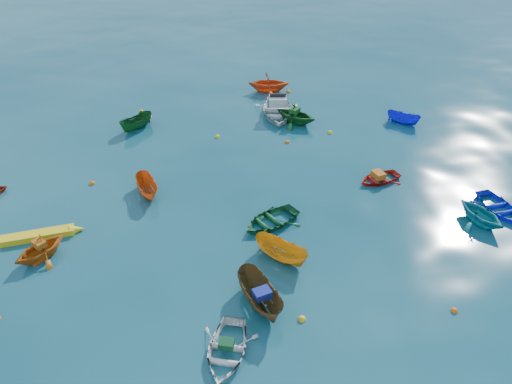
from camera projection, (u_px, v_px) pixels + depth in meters
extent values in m
plane|color=#0A3A49|center=(275.00, 259.00, 23.25)|extent=(160.00, 160.00, 0.00)
imported|color=white|center=(226.00, 354.00, 18.91)|extent=(3.10, 3.63, 0.64)
imported|color=brown|center=(260.00, 305.00, 20.94)|extent=(2.03, 3.48, 1.27)
imported|color=#1121D8|center=(497.00, 210.00, 26.39)|extent=(2.34, 3.11, 0.61)
imported|color=#CF6513|center=(42.00, 257.00, 23.35)|extent=(3.31, 3.28, 1.32)
imported|color=orange|center=(281.00, 259.00, 23.27)|extent=(2.71, 2.83, 1.10)
imported|color=#145629|center=(270.00, 224.00, 25.44)|extent=(3.84, 3.44, 0.66)
imported|color=teal|center=(479.00, 222.00, 25.53)|extent=(3.01, 3.24, 1.39)
imported|color=#D05413|center=(148.00, 194.00, 27.62)|extent=(1.57, 2.82, 1.03)
imported|color=#14561E|center=(295.00, 123.00, 34.69)|extent=(3.84, 3.82, 1.53)
imported|color=red|center=(379.00, 181.00, 28.71)|extent=(2.96, 2.44, 0.53)
imported|color=#1112D9|center=(402.00, 123.00, 34.70)|extent=(2.32, 2.24, 0.91)
imported|color=#DE4A14|center=(269.00, 92.00, 39.17)|extent=(3.53, 3.18, 1.64)
imported|color=#114C1B|center=(137.00, 128.00, 34.03)|extent=(2.68, 2.54, 1.04)
imported|color=silver|center=(277.00, 115.00, 35.74)|extent=(3.94, 5.00, 1.54)
cube|color=#104221|center=(226.00, 344.00, 18.73)|extent=(0.69, 0.60, 0.28)
cube|color=navy|center=(262.00, 293.00, 20.37)|extent=(0.82, 0.70, 0.34)
cube|color=#B25712|center=(39.00, 244.00, 22.93)|extent=(0.74, 0.75, 0.29)
cube|color=#134F19|center=(295.00, 111.00, 34.20)|extent=(0.86, 0.87, 0.34)
cube|color=#CA6314|center=(378.00, 175.00, 28.42)|extent=(0.72, 0.85, 0.35)
sphere|color=yellow|center=(302.00, 319.00, 20.28)|extent=(0.34, 0.34, 0.34)
sphere|color=#E75F0C|center=(454.00, 311.00, 20.65)|extent=(0.30, 0.30, 0.30)
sphere|color=#D6600B|center=(92.00, 184.00, 28.46)|extent=(0.34, 0.34, 0.34)
sphere|color=yellow|center=(218.00, 137.00, 33.01)|extent=(0.34, 0.34, 0.34)
sphere|color=#D2630B|center=(287.00, 143.00, 32.41)|extent=(0.31, 0.31, 0.31)
sphere|color=gold|center=(142.00, 112.00, 36.12)|extent=(0.34, 0.34, 0.34)
sphere|color=orange|center=(288.00, 92.00, 39.04)|extent=(0.36, 0.36, 0.36)
sphere|color=gold|center=(330.00, 133.00, 33.50)|extent=(0.35, 0.35, 0.35)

